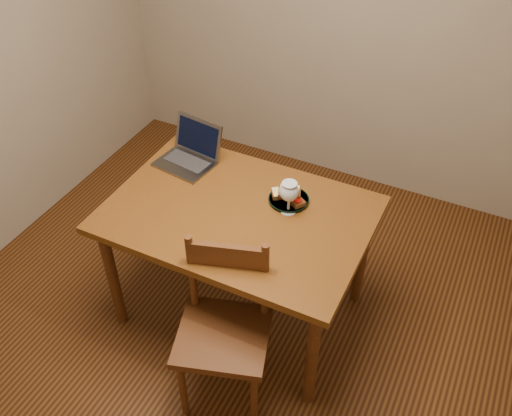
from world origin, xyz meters
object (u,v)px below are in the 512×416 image
at_px(chair, 224,324).
at_px(milk_glass, 289,197).
at_px(plate, 289,200).
at_px(table, 239,224).
at_px(laptop, 191,151).

distance_m(chair, milk_glass, 0.68).
bearing_deg(plate, milk_glass, -67.73).
relative_size(table, plate, 6.27).
distance_m(table, laptop, 0.53).
height_order(plate, laptop, laptop).
xyz_separation_m(milk_glass, laptop, (-0.66, 0.16, -0.03)).
distance_m(table, plate, 0.28).
bearing_deg(table, plate, 43.83).
relative_size(table, chair, 2.49).
distance_m(plate, laptop, 0.64).
distance_m(chair, laptop, 1.01).
bearing_deg(milk_glass, laptop, 166.17).
height_order(milk_glass, laptop, laptop).
relative_size(chair, milk_glass, 2.89).
relative_size(chair, plate, 2.52).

